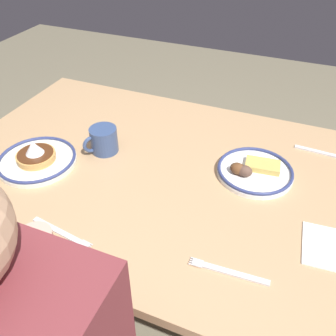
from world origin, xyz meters
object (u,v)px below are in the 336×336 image
Objects in this scene: plate_near_main at (254,171)px; plate_center_pancakes at (37,159)px; paper_napkin at (334,249)px; fork_near at (228,272)px; fork_far at (62,233)px; coffee_mug at (103,140)px; tea_spoon at (336,156)px.

plate_center_pancakes reaches higher than plate_near_main.
paper_napkin is (-0.90, 0.01, -0.02)m from plate_center_pancakes.
plate_near_main reaches higher than fork_near.
plate_center_pancakes is 1.29× the size of fork_far.
fork_far is (0.43, 0.05, -0.00)m from fork_near.
plate_near_main is at bearing -172.47° from coffee_mug.
coffee_mug is 0.54× the size of tea_spoon.
plate_near_main is 0.38m from fork_near.
fork_near is at bearing 148.46° from coffee_mug.
coffee_mug reaches higher than fork_near.
plate_near_main reaches higher than tea_spoon.
coffee_mug is 0.60m from fork_near.
paper_napkin is (-0.73, 0.15, -0.04)m from coffee_mug.
plate_near_main is 1.13× the size of tea_spoon.
coffee_mug is at bearing 7.53° from plate_near_main.
fork_far is (0.65, 0.21, 0.00)m from paper_napkin.
tea_spoon is (-0.89, -0.40, -0.01)m from plate_center_pancakes.
plate_near_main is at bearing -87.10° from fork_near.
plate_center_pancakes is 1.31× the size of fork_near.
plate_center_pancakes is at bearing -14.23° from fork_near.
fork_near is 0.61m from tea_spoon.
fork_near is (0.22, 0.16, 0.00)m from paper_napkin.
plate_near_main is at bearing -41.25° from paper_napkin.
plate_near_main is 1.56× the size of paper_napkin.
paper_napkin is (-0.24, 0.21, -0.01)m from plate_near_main.
plate_center_pancakes is at bearing -41.45° from fork_far.
tea_spoon reaches higher than paper_napkin.
fork_far is (-0.25, 0.22, -0.02)m from plate_center_pancakes.
tea_spoon is at bearing -136.03° from fork_far.
tea_spoon is (-0.64, -0.62, 0.00)m from fork_far.
tea_spoon is at bearing -155.77° from plate_center_pancakes.
fork_far is at bearing 102.97° from coffee_mug.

